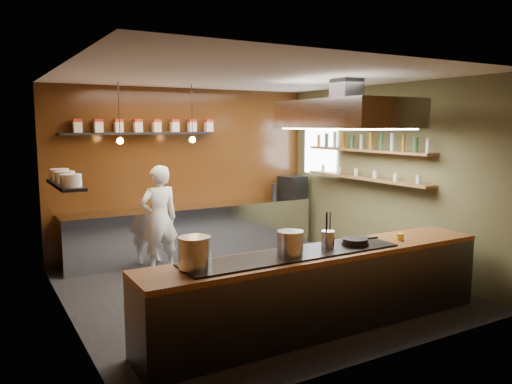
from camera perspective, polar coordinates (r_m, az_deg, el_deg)
floor at (r=7.33m, az=-0.26°, el=-10.99°), size 5.00×5.00×0.00m
back_wall at (r=9.23m, az=-7.99°, el=2.37°), size 5.00×0.00×5.00m
left_wall at (r=6.16m, az=-20.91°, el=-0.73°), size 0.00×5.00×5.00m
right_wall at (r=8.50m, az=14.53°, el=1.74°), size 0.00×5.00×5.00m
ceiling at (r=6.97m, az=-0.28°, el=13.07°), size 5.00×5.00×0.00m
window_pane at (r=9.73m, az=7.35°, el=5.01°), size 0.00×1.00×1.00m
prep_counter at (r=9.09m, az=-7.08°, el=-4.40°), size 4.60×0.65×0.90m
pass_counter at (r=5.91m, az=7.56°, el=-10.94°), size 4.40×0.72×0.94m
tin_shelf at (r=8.76m, az=-13.22°, el=6.54°), size 2.60×0.26×0.04m
plate_shelf at (r=7.16m, az=-20.96°, el=0.79°), size 0.30×1.40×0.04m
bottle_shelf_upper at (r=8.58m, az=12.45°, el=4.67°), size 0.26×2.80×0.04m
bottle_shelf_lower at (r=8.62m, az=12.36°, el=1.55°), size 0.26×2.80×0.04m
extractor_hood at (r=7.36m, az=10.24°, el=8.81°), size 1.20×2.00×0.72m
pendant_left at (r=7.99m, az=-15.28°, el=6.03°), size 0.10×0.10×0.95m
pendant_right at (r=8.38m, az=-7.28°, el=6.30°), size 0.10×0.10×0.95m
storage_tins at (r=8.81m, az=-12.31°, el=7.43°), size 2.43×0.13×0.22m
plate_stacks at (r=7.15m, az=-20.99°, el=1.59°), size 0.26×1.16×0.16m
bottles at (r=8.57m, az=12.48°, el=5.60°), size 0.06×2.66×0.24m
wine_glasses at (r=8.61m, az=12.38°, el=2.11°), size 0.07×2.37×0.13m
stockpot_large at (r=5.00m, az=-7.02°, el=-6.86°), size 0.37×0.37×0.31m
stockpot_small at (r=5.44m, az=3.91°, el=-5.86°), size 0.36×0.36×0.27m
utensil_crock at (r=5.84m, az=8.21°, el=-5.36°), size 0.19×0.19×0.20m
frying_pan at (r=6.02m, az=11.30°, el=-5.59°), size 0.49×0.32×0.08m
butter_jar at (r=6.48m, az=16.13°, el=-4.94°), size 0.11×0.11×0.09m
espresso_machine at (r=9.93m, az=4.19°, el=0.59°), size 0.52×0.50×0.44m
chef at (r=8.11m, az=-11.01°, el=-3.03°), size 0.65×0.46×1.71m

